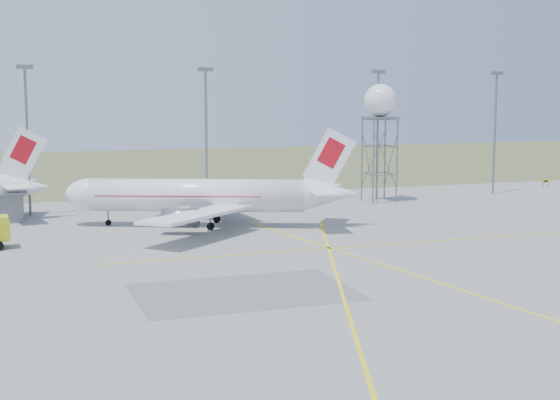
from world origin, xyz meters
name	(u,v)px	position (x,y,z in m)	size (l,w,h in m)	color
grass_strip	(170,165)	(0.00, 140.00, 0.01)	(400.00, 120.00, 0.03)	#545E33
mast_a	(27,128)	(-35.00, 66.00, 12.07)	(2.20, 0.50, 20.50)	slate
mast_b	(206,125)	(-10.00, 66.00, 12.07)	(2.20, 0.50, 20.50)	slate
mast_c	(378,123)	(18.00, 66.00, 12.07)	(2.20, 0.50, 20.50)	slate
mast_d	(495,122)	(40.00, 66.00, 12.07)	(2.20, 0.50, 20.50)	slate
taxi_sign_near	(546,181)	(55.60, 72.00, 0.89)	(1.60, 0.17, 1.20)	black
airliner_main	(202,196)	(-14.98, 49.03, 3.82)	(35.16, 32.88, 12.47)	white
radar_tower	(380,136)	(16.89, 63.08, 10.22)	(5.03, 5.03, 18.21)	slate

